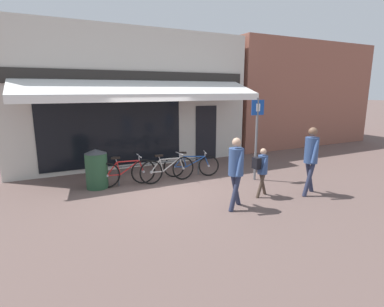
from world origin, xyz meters
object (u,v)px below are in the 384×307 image
Objects in this scene: bicycle_blue at (191,165)px; parking_sign at (257,131)px; pedestrian_child at (262,167)px; bicycle_red at (125,173)px; bicycle_silver at (167,169)px; pedestrian_second_adult at (311,154)px; litter_bin at (97,169)px; pedestrian_adult at (236,166)px.

bicycle_blue is 0.68× the size of parking_sign.
parking_sign is (0.79, 1.23, 0.72)m from pedestrian_child.
bicycle_red reaches higher than bicycle_silver.
bicycle_silver is at bearing 136.13° from pedestrian_second_adult.
parking_sign reaches higher than pedestrian_child.
pedestrian_second_adult reaches higher than bicycle_red.
bicycle_silver is 0.97× the size of pedestrian_second_adult.
parking_sign is (-0.45, 1.66, 0.42)m from pedestrian_second_adult.
bicycle_blue is 0.94× the size of pedestrian_second_adult.
litter_bin is (-1.97, 0.36, 0.18)m from bicycle_silver.
litter_bin is (-4.88, 3.03, -0.53)m from pedestrian_second_adult.
pedestrian_second_adult is at bearing -31.86° from litter_bin.
parking_sign is at bearing 29.00° from pedestrian_adult.
pedestrian_adult reaches higher than bicycle_silver.
parking_sign is at bearing 59.04° from pedestrian_child.
bicycle_red reaches higher than bicycle_blue.
parking_sign reaches higher than bicycle_red.
bicycle_red is 1.59× the size of litter_bin.
litter_bin is (-2.86, 0.18, 0.20)m from bicycle_blue.
pedestrian_second_adult is (2.91, -2.67, 0.71)m from bicycle_silver.
bicycle_blue is (2.10, 0.01, -0.03)m from bicycle_red.
pedestrian_adult is at bearing -139.20° from parking_sign.
pedestrian_second_adult is 1.77m from parking_sign.
bicycle_silver is at bearing 157.65° from parking_sign.
bicycle_red is 3.38m from pedestrian_adult.
pedestrian_second_adult reaches higher than litter_bin.
bicycle_blue is 1.51× the size of litter_bin.
pedestrian_child is 4.48m from litter_bin.
bicycle_blue is 2.29m from parking_sign.
pedestrian_child reaches higher than bicycle_red.
bicycle_red is 1.23m from bicycle_silver.
litter_bin is (-0.76, 0.18, 0.17)m from bicycle_red.
pedestrian_child is (0.78, -2.43, 0.43)m from bicycle_blue.
pedestrian_second_adult is at bearing -32.20° from bicycle_red.
pedestrian_child is (1.67, -2.24, 0.41)m from bicycle_silver.
pedestrian_adult is 2.47m from parking_sign.
bicycle_silver is at bearing -6.04° from bicycle_red.
pedestrian_child is 0.51× the size of parking_sign.
pedestrian_second_adult is (2.02, -2.86, 0.73)m from bicycle_blue.
bicycle_blue is 2.87m from litter_bin.
parking_sign is at bearing -17.25° from litter_bin.
pedestrian_adult reaches higher than litter_bin.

